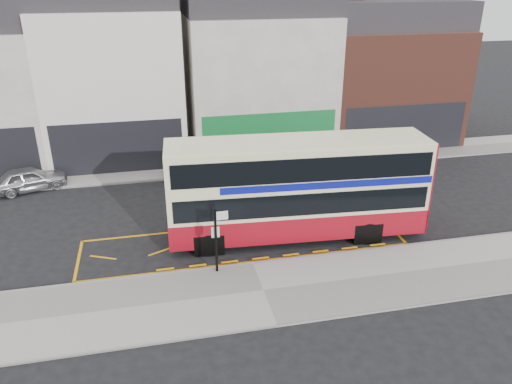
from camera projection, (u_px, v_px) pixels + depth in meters
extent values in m
plane|color=black|center=(251.00, 261.00, 20.65)|extent=(120.00, 120.00, 0.00)
cube|color=#A4A09B|center=(263.00, 292.00, 18.57)|extent=(40.00, 4.00, 0.15)
cube|color=gray|center=(253.00, 264.00, 20.29)|extent=(40.00, 0.15, 0.15)
cube|color=#A4A09B|center=(214.00, 166.00, 30.44)|extent=(50.00, 3.00, 0.15)
cube|color=white|center=(115.00, 84.00, 31.13)|extent=(8.00, 8.00, 9.00)
cube|color=black|center=(119.00, 149.00, 28.76)|extent=(7.36, 0.06, 3.20)
cube|color=black|center=(119.00, 152.00, 28.86)|extent=(5.60, 0.04, 2.00)
cube|color=silver|center=(256.00, 82.00, 32.99)|extent=(9.00, 8.00, 8.50)
cube|color=#147132|center=(270.00, 138.00, 30.52)|extent=(8.28, 0.06, 3.20)
cube|color=black|center=(270.00, 141.00, 30.62)|extent=(6.30, 0.04, 2.00)
cube|color=brown|center=(381.00, 84.00, 34.94)|extent=(9.00, 8.00, 7.50)
cube|color=#28262B|center=(389.00, 13.00, 33.05)|extent=(9.00, 7.20, 1.80)
cube|color=black|center=(405.00, 129.00, 32.27)|extent=(8.28, 0.06, 3.20)
cube|color=black|center=(404.00, 132.00, 32.37)|extent=(6.30, 0.04, 2.00)
cube|color=#F5F1BB|center=(297.00, 186.00, 21.69)|extent=(11.36, 3.30, 4.13)
cube|color=maroon|center=(296.00, 217.00, 22.30)|extent=(11.40, 3.35, 1.12)
cube|color=maroon|center=(418.00, 179.00, 22.44)|extent=(0.24, 2.59, 4.13)
cube|color=black|center=(297.00, 192.00, 21.80)|extent=(10.92, 3.33, 0.97)
cube|color=black|center=(298.00, 159.00, 21.18)|extent=(10.92, 3.33, 1.02)
cube|color=#0D1392|center=(321.00, 174.00, 21.61)|extent=(9.12, 3.20, 0.31)
cube|color=black|center=(168.00, 206.00, 21.16)|extent=(0.22, 2.34, 1.63)
cube|color=black|center=(165.00, 166.00, 20.43)|extent=(0.22, 2.34, 1.02)
cube|color=black|center=(167.00, 185.00, 20.77)|extent=(0.17, 1.78, 0.36)
cube|color=#F5F1BB|center=(299.00, 142.00, 20.87)|extent=(11.35, 3.20, 0.12)
cylinder|color=black|center=(209.00, 244.00, 20.89)|extent=(1.04, 0.35, 1.02)
cylinder|color=black|center=(206.00, 220.00, 22.98)|extent=(1.04, 0.35, 1.02)
cylinder|color=black|center=(368.00, 233.00, 21.82)|extent=(1.04, 0.35, 1.02)
cylinder|color=black|center=(351.00, 210.00, 23.91)|extent=(1.04, 0.35, 1.02)
cube|color=black|center=(216.00, 241.00, 19.17)|extent=(0.09, 0.09, 2.69)
cube|color=white|center=(222.00, 215.00, 18.79)|extent=(0.49, 0.05, 0.40)
cube|color=white|center=(215.00, 232.00, 19.07)|extent=(0.31, 0.03, 0.45)
imported|color=#B6B5BB|center=(29.00, 179.00, 27.07)|extent=(4.14, 2.64, 1.31)
imported|color=#36373C|center=(200.00, 166.00, 28.91)|extent=(3.98, 1.75, 1.27)
imported|color=white|center=(379.00, 159.00, 29.71)|extent=(5.39, 3.43, 1.45)
cylinder|color=black|center=(351.00, 137.00, 32.84)|extent=(0.24, 0.24, 1.91)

